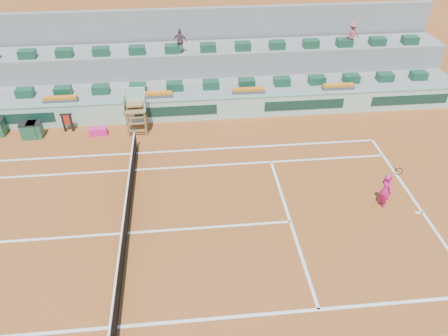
{
  "coord_description": "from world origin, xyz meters",
  "views": [
    {
      "loc": [
        2.51,
        -12.38,
        11.96
      ],
      "look_at": [
        4.0,
        2.5,
        1.0
      ],
      "focal_mm": 35.0,
      "sensor_mm": 36.0,
      "label": 1
    }
  ],
  "objects": [
    {
      "name": "stadium_back_wall",
      "position": [
        0.0,
        13.9,
        2.2
      ],
      "size": [
        36.0,
        0.4,
        4.4
      ],
      "primitive_type": "cube",
      "color": "gray",
      "rests_on": "ground"
    },
    {
      "name": "court_lines",
      "position": [
        0.0,
        0.0,
        0.01
      ],
      "size": [
        23.89,
        11.09,
        0.01
      ],
      "color": "white",
      "rests_on": "ground"
    },
    {
      "name": "seating_tier_upper",
      "position": [
        0.0,
        12.3,
        1.3
      ],
      "size": [
        36.0,
        2.4,
        2.6
      ],
      "primitive_type": "cube",
      "color": "gray",
      "rests_on": "ground"
    },
    {
      "name": "spectator_right",
      "position": [
        12.33,
        11.61,
        3.31
      ],
      "size": [
        0.99,
        0.67,
        1.43
      ],
      "primitive_type": "imported",
      "rotation": [
        0.0,
        0.0,
        3.3
      ],
      "color": "#A25156",
      "rests_on": "seating_tier_upper"
    },
    {
      "name": "player_bag",
      "position": [
        -2.03,
        7.41,
        0.2
      ],
      "size": [
        0.89,
        0.4,
        0.4
      ],
      "primitive_type": "cube",
      "color": "#E71E85",
      "rests_on": "ground"
    },
    {
      "name": "tennis_net",
      "position": [
        0.0,
        0.0,
        0.53
      ],
      "size": [
        0.1,
        11.97,
        1.1
      ],
      "color": "black",
      "rests_on": "ground"
    },
    {
      "name": "umpire_chair",
      "position": [
        0.0,
        7.5,
        1.54
      ],
      "size": [
        1.1,
        0.9,
        2.4
      ],
      "color": "olive",
      "rests_on": "ground"
    },
    {
      "name": "tennis_player",
      "position": [
        10.4,
        0.62,
        0.81
      ],
      "size": [
        0.52,
        0.89,
        2.28
      ],
      "color": "#E71E85",
      "rests_on": "ground"
    },
    {
      "name": "drink_cooler_a",
      "position": [
        -5.15,
        7.52,
        0.42
      ],
      "size": [
        0.69,
        0.6,
        0.84
      ],
      "color": "#1B5137",
      "rests_on": "ground"
    },
    {
      "name": "advertising_hoarding",
      "position": [
        0.02,
        8.5,
        0.63
      ],
      "size": [
        36.0,
        0.34,
        1.26
      ],
      "color": "#A5CFBB",
      "rests_on": "ground"
    },
    {
      "name": "spectator_mid",
      "position": [
        2.46,
        11.63,
        3.28
      ],
      "size": [
        0.86,
        0.58,
        1.36
      ],
      "primitive_type": "imported",
      "rotation": [
        0.0,
        0.0,
        2.8
      ],
      "color": "brown",
      "rests_on": "seating_tier_upper"
    },
    {
      "name": "ground",
      "position": [
        0.0,
        0.0,
        0.0
      ],
      "size": [
        90.0,
        90.0,
        0.0
      ],
      "primitive_type": "plane",
      "color": "brown",
      "rests_on": "ground"
    },
    {
      "name": "seat_row_upper",
      "position": [
        0.0,
        11.7,
        2.82
      ],
      "size": [
        32.9,
        0.6,
        0.44
      ],
      "color": "#17452E",
      "rests_on": "seating_tier_upper"
    },
    {
      "name": "flower_planters",
      "position": [
        -1.5,
        9.0,
        1.33
      ],
      "size": [
        26.8,
        0.36,
        0.28
      ],
      "color": "#505050",
      "rests_on": "seating_tier_lower"
    },
    {
      "name": "drink_cooler_b",
      "position": [
        -5.45,
        7.52,
        0.42
      ],
      "size": [
        0.8,
        0.69,
        0.84
      ],
      "color": "#1B5137",
      "rests_on": "ground"
    },
    {
      "name": "seat_row_lower",
      "position": [
        0.0,
        9.8,
        1.42
      ],
      "size": [
        32.9,
        0.6,
        0.44
      ],
      "color": "#17452E",
      "rests_on": "seating_tier_lower"
    },
    {
      "name": "towel_rack",
      "position": [
        -3.61,
        7.92,
        0.6
      ],
      "size": [
        0.62,
        0.1,
        1.03
      ],
      "color": "black",
      "rests_on": "ground"
    },
    {
      "name": "seating_tier_lower",
      "position": [
        0.0,
        10.7,
        0.6
      ],
      "size": [
        36.0,
        4.0,
        1.2
      ],
      "primitive_type": "cube",
      "color": "gray",
      "rests_on": "ground"
    }
  ]
}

